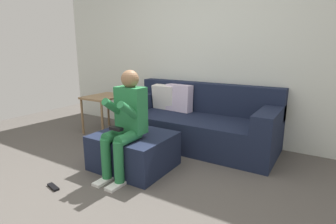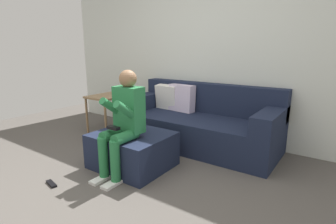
{
  "view_description": "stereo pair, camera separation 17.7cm",
  "coord_description": "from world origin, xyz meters",
  "px_view_note": "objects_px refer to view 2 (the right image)",
  "views": [
    {
      "loc": [
        1.64,
        -1.63,
        1.33
      ],
      "look_at": [
        -0.04,
        1.09,
        0.57
      ],
      "focal_mm": 28.43,
      "sensor_mm": 36.0,
      "label": 1
    },
    {
      "loc": [
        1.79,
        -1.53,
        1.33
      ],
      "look_at": [
        -0.04,
        1.09,
        0.57
      ],
      "focal_mm": 28.43,
      "sensor_mm": 36.0,
      "label": 2
    }
  ],
  "objects_px": {
    "ottoman": "(133,150)",
    "remote_by_storage_bin": "(94,161)",
    "remote_near_ottoman": "(51,184)",
    "side_table": "(109,100)",
    "person_seated": "(123,119)",
    "couch_sectional": "(199,123)"
  },
  "relations": [
    {
      "from": "ottoman",
      "to": "side_table",
      "type": "distance_m",
      "value": 1.51
    },
    {
      "from": "ottoman",
      "to": "person_seated",
      "type": "xyz_separation_m",
      "value": [
        0.05,
        -0.18,
        0.42
      ]
    },
    {
      "from": "couch_sectional",
      "to": "remote_near_ottoman",
      "type": "relative_size",
      "value": 12.49
    },
    {
      "from": "remote_by_storage_bin",
      "to": "remote_near_ottoman",
      "type": "bearing_deg",
      "value": -54.37
    },
    {
      "from": "person_seated",
      "to": "remote_near_ottoman",
      "type": "height_order",
      "value": "person_seated"
    },
    {
      "from": "side_table",
      "to": "remote_by_storage_bin",
      "type": "relative_size",
      "value": 4.51
    },
    {
      "from": "side_table",
      "to": "remote_near_ottoman",
      "type": "bearing_deg",
      "value": -61.82
    },
    {
      "from": "ottoman",
      "to": "remote_by_storage_bin",
      "type": "bearing_deg",
      "value": -157.34
    },
    {
      "from": "person_seated",
      "to": "side_table",
      "type": "bearing_deg",
      "value": 142.46
    },
    {
      "from": "remote_near_ottoman",
      "to": "side_table",
      "type": "bearing_deg",
      "value": 130.39
    },
    {
      "from": "ottoman",
      "to": "remote_by_storage_bin",
      "type": "height_order",
      "value": "ottoman"
    },
    {
      "from": "remote_near_ottoman",
      "to": "remote_by_storage_bin",
      "type": "xyz_separation_m",
      "value": [
        -0.09,
        0.61,
        0.0
      ]
    },
    {
      "from": "person_seated",
      "to": "ottoman",
      "type": "bearing_deg",
      "value": 106.5
    },
    {
      "from": "ottoman",
      "to": "remote_by_storage_bin",
      "type": "relative_size",
      "value": 5.9
    },
    {
      "from": "couch_sectional",
      "to": "person_seated",
      "type": "bearing_deg",
      "value": -100.15
    },
    {
      "from": "couch_sectional",
      "to": "remote_by_storage_bin",
      "type": "distance_m",
      "value": 1.49
    },
    {
      "from": "couch_sectional",
      "to": "side_table",
      "type": "height_order",
      "value": "couch_sectional"
    },
    {
      "from": "ottoman",
      "to": "remote_near_ottoman",
      "type": "xyz_separation_m",
      "value": [
        -0.37,
        -0.8,
        -0.19
      ]
    },
    {
      "from": "ottoman",
      "to": "side_table",
      "type": "bearing_deg",
      "value": 146.72
    },
    {
      "from": "couch_sectional",
      "to": "ottoman",
      "type": "xyz_separation_m",
      "value": [
        -0.28,
        -1.07,
        -0.12
      ]
    },
    {
      "from": "side_table",
      "to": "remote_by_storage_bin",
      "type": "xyz_separation_m",
      "value": [
        0.77,
        -1.0,
        -0.5
      ]
    },
    {
      "from": "ottoman",
      "to": "person_seated",
      "type": "relative_size",
      "value": 0.74
    }
  ]
}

